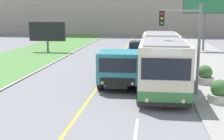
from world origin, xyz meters
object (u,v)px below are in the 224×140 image
at_px(traffic_light_mast, 186,37).
at_px(planter_round_near, 219,93).
at_px(dump_truck, 121,67).
at_px(billboard_small, 47,32).
at_px(billboard_large, 206,2).
at_px(city_bus, 162,60).
at_px(planter_round_second, 205,76).
at_px(car_distant, 137,49).

xyz_separation_m(traffic_light_mast, planter_round_near, (1.61, -1.53, -2.68)).
relative_size(dump_truck, billboard_small, 1.62).
height_order(billboard_large, planter_round_near, billboard_large).
bearing_deg(billboard_small, city_bus, -49.62).
distance_m(dump_truck, billboard_large, 21.05).
relative_size(billboard_small, planter_round_second, 3.53).
bearing_deg(car_distant, billboard_small, 174.04).
bearing_deg(traffic_light_mast, planter_round_near, -43.56).
bearing_deg(billboard_large, dump_truck, -112.99).
relative_size(dump_truck, car_distant, 1.61).
xyz_separation_m(planter_round_near, planter_round_second, (-0.02, 4.27, 0.01)).
height_order(car_distant, traffic_light_mast, traffic_light_mast).
distance_m(dump_truck, car_distant, 14.47).
distance_m(car_distant, billboard_large, 10.22).
bearing_deg(city_bus, planter_round_near, -55.33).
bearing_deg(billboard_large, car_distant, -149.93).
xyz_separation_m(car_distant, billboard_large, (7.71, 4.47, 5.00)).
distance_m(dump_truck, traffic_light_mast, 4.62).
relative_size(dump_truck, billboard_large, 0.92).
relative_size(city_bus, planter_round_near, 9.83).
relative_size(car_distant, billboard_small, 1.01).
bearing_deg(billboard_large, city_bus, -106.85).
xyz_separation_m(dump_truck, planter_round_near, (5.34, -3.29, -0.59)).
distance_m(billboard_large, billboard_small, 18.69).
distance_m(car_distant, planter_round_near, 18.45).
bearing_deg(planter_round_second, car_distant, 110.32).
relative_size(billboard_large, planter_round_near, 6.25).
relative_size(dump_truck, planter_round_second, 5.70).
relative_size(traffic_light_mast, billboard_large, 0.68).
relative_size(billboard_large, planter_round_second, 6.18).
bearing_deg(car_distant, city_bus, -80.83).
distance_m(city_bus, billboard_small, 19.42).
distance_m(planter_round_near, planter_round_second, 4.27).
distance_m(city_bus, planter_round_second, 2.96).
distance_m(traffic_light_mast, planter_round_second, 4.14).
height_order(city_bus, billboard_small, billboard_small).
height_order(traffic_light_mast, billboard_large, billboard_large).
relative_size(city_bus, dump_truck, 1.70).
distance_m(city_bus, car_distant, 13.90).
bearing_deg(car_distant, traffic_light_mast, -78.13).
bearing_deg(city_bus, billboard_small, 130.38).
bearing_deg(billboard_large, traffic_light_mast, -101.74).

